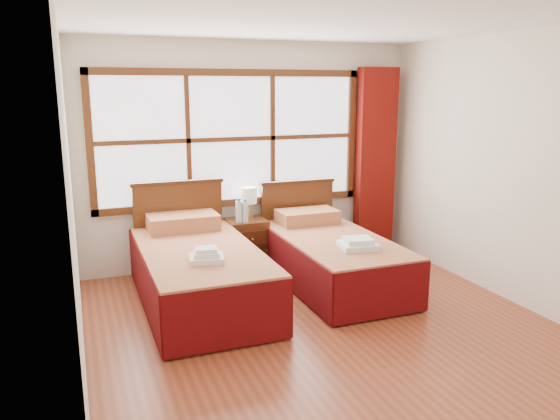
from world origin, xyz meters
name	(u,v)px	position (x,y,z in m)	size (l,w,h in m)	color
floor	(335,337)	(0.00, 0.00, 0.00)	(4.50, 4.50, 0.00)	brown
ceiling	(342,16)	(0.00, 0.00, 2.60)	(4.50, 4.50, 0.00)	white
wall_back	(251,155)	(0.00, 2.25, 1.30)	(4.00, 4.00, 0.00)	silver
wall_left	(72,206)	(-2.00, 0.00, 1.30)	(4.50, 4.50, 0.00)	silver
wall_right	(531,173)	(2.00, 0.00, 1.30)	(4.50, 4.50, 0.00)	silver
window	(231,139)	(-0.25, 2.21, 1.50)	(3.16, 0.06, 1.56)	white
curtain	(375,161)	(1.60, 2.11, 1.17)	(0.50, 0.16, 2.30)	maroon
bed_left	(198,270)	(-0.90, 1.20, 0.33)	(1.10, 2.12, 1.07)	#3D1C0C
bed_right	(331,256)	(0.55, 1.20, 0.30)	(1.02, 2.04, 0.99)	#3D1C0C
nightstand	(247,244)	(-0.15, 1.99, 0.29)	(0.44, 0.44, 0.59)	#4D2711
towels_left	(206,256)	(-0.93, 0.71, 0.62)	(0.34, 0.31, 0.13)	white
towels_right	(358,244)	(0.60, 0.71, 0.57)	(0.40, 0.36, 0.10)	white
lamp	(249,196)	(-0.09, 2.08, 0.84)	(0.19, 0.19, 0.36)	gold
bottle_near	(239,211)	(-0.26, 1.91, 0.71)	(0.07, 0.07, 0.28)	#A9C8DA
bottle_far	(245,212)	(-0.19, 1.90, 0.71)	(0.07, 0.07, 0.26)	#A9C8DA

